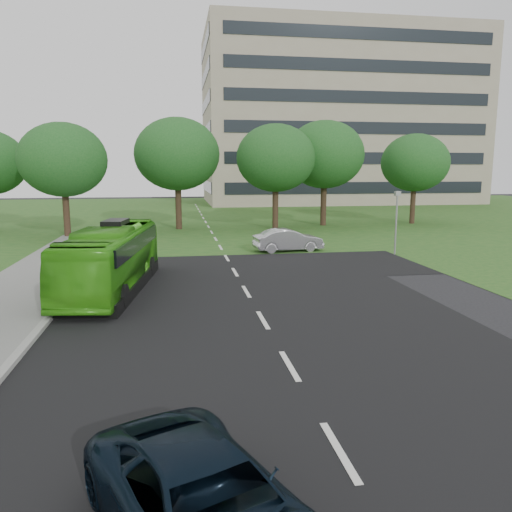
% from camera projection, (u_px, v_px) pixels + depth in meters
% --- Properties ---
extents(ground, '(160.00, 160.00, 0.00)m').
position_uv_depth(ground, '(274.00, 340.00, 14.79)').
color(ground, black).
rests_on(ground, ground).
extents(street_surfaces, '(120.00, 120.00, 0.15)m').
position_uv_depth(street_surfaces, '(210.00, 238.00, 36.86)').
color(street_surfaces, black).
rests_on(street_surfaces, ground).
extents(office_building, '(40.10, 20.10, 25.00)m').
position_uv_depth(office_building, '(337.00, 120.00, 76.34)').
color(office_building, gray).
rests_on(office_building, ground).
extents(tree_park_a, '(6.29, 6.29, 8.36)m').
position_uv_depth(tree_park_a, '(63.00, 160.00, 36.01)').
color(tree_park_a, black).
rests_on(tree_park_a, ground).
extents(tree_park_b, '(7.05, 7.05, 9.24)m').
position_uv_depth(tree_park_b, '(177.00, 154.00, 41.25)').
color(tree_park_b, black).
rests_on(tree_park_b, ground).
extents(tree_park_c, '(6.57, 6.57, 8.72)m').
position_uv_depth(tree_park_c, '(276.00, 158.00, 41.29)').
color(tree_park_c, black).
rests_on(tree_park_c, ground).
extents(tree_park_d, '(7.01, 7.01, 9.27)m').
position_uv_depth(tree_park_d, '(325.00, 155.00, 44.03)').
color(tree_park_d, black).
rests_on(tree_park_d, ground).
extents(tree_park_e, '(6.17, 6.17, 8.23)m').
position_uv_depth(tree_park_e, '(415.00, 163.00, 45.69)').
color(tree_park_e, black).
rests_on(tree_park_e, ground).
extents(bus, '(3.43, 9.79, 2.67)m').
position_uv_depth(bus, '(111.00, 258.00, 20.80)').
color(bus, green).
rests_on(bus, ground).
extents(sedan, '(4.38, 1.92, 1.40)m').
position_uv_depth(sedan, '(288.00, 240.00, 30.73)').
color(sedan, silver).
rests_on(sedan, ground).
extents(suv, '(3.86, 5.20, 1.31)m').
position_uv_depth(suv, '(206.00, 507.00, 6.50)').
color(suv, black).
rests_on(suv, ground).
extents(camera_pole, '(0.39, 0.36, 3.75)m').
position_uv_depth(camera_pole, '(397.00, 214.00, 29.23)').
color(camera_pole, gray).
rests_on(camera_pole, ground).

